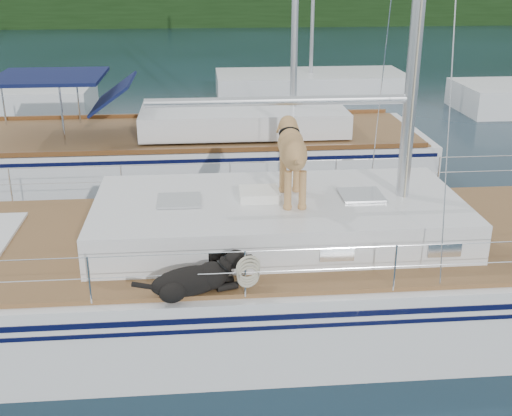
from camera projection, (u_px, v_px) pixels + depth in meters
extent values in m
plane|color=black|center=(224.00, 312.00, 9.69)|extent=(120.00, 120.00, 0.00)
cube|color=#595147|center=(201.00, 17.00, 52.38)|extent=(92.00, 1.00, 1.20)
cube|color=white|center=(224.00, 283.00, 9.51)|extent=(12.00, 3.80, 1.40)
cube|color=brown|center=(223.00, 238.00, 9.24)|extent=(11.52, 3.50, 0.06)
cube|color=white|center=(278.00, 217.00, 9.20)|extent=(5.20, 2.50, 0.55)
cylinder|color=silver|center=(280.00, 101.00, 8.59)|extent=(3.60, 0.12, 0.12)
cylinder|color=silver|center=(228.00, 252.00, 7.41)|extent=(10.56, 0.01, 0.01)
cylinder|color=silver|center=(218.00, 163.00, 10.65)|extent=(10.56, 0.01, 0.01)
cube|color=blue|center=(169.00, 206.00, 10.27)|extent=(0.80, 0.66, 0.05)
cube|color=white|center=(259.00, 195.00, 9.05)|extent=(0.56, 0.46, 0.14)
torus|color=beige|center=(248.00, 268.00, 7.48)|extent=(0.41, 0.22, 0.39)
cube|color=white|center=(194.00, 160.00, 15.55)|extent=(11.00, 3.50, 1.30)
cube|color=brown|center=(193.00, 134.00, 15.32)|extent=(10.56, 3.29, 0.06)
cube|color=white|center=(243.00, 118.00, 15.29)|extent=(4.80, 2.30, 0.55)
cube|color=#0F163F|center=(50.00, 77.00, 14.55)|extent=(2.40, 2.30, 0.08)
cube|color=white|center=(310.00, 87.00, 24.73)|extent=(7.20, 3.00, 1.10)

